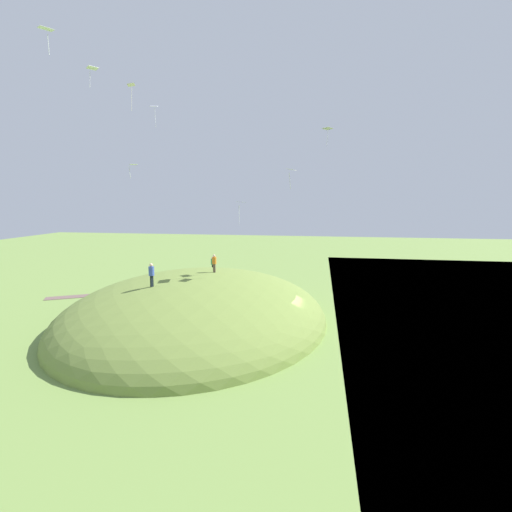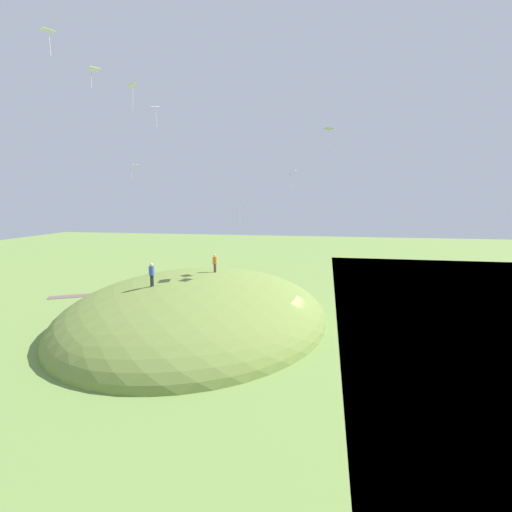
% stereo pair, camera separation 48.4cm
% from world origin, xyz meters
% --- Properties ---
extents(ground_plane, '(160.00, 160.00, 0.00)m').
position_xyz_m(ground_plane, '(0.00, 0.00, 0.00)').
color(ground_plane, olive).
extents(grass_hill, '(22.60, 27.19, 7.93)m').
position_xyz_m(grass_hill, '(8.08, -1.19, 0.00)').
color(grass_hill, olive).
rests_on(grass_hill, ground_plane).
extents(dirt_path, '(10.73, 6.69, 0.04)m').
position_xyz_m(dirt_path, '(21.11, -7.77, 0.02)').
color(dirt_path, brown).
rests_on(dirt_path, ground_plane).
extents(person_on_hilltop, '(0.40, 0.40, 1.62)m').
position_xyz_m(person_on_hilltop, '(6.87, -2.89, 4.93)').
color(person_on_hilltop, brown).
rests_on(person_on_hilltop, grass_hill).
extents(person_near_shore, '(0.57, 0.57, 1.85)m').
position_xyz_m(person_near_shore, '(10.33, 2.68, 4.88)').
color(person_near_shore, black).
rests_on(person_near_shore, grass_hill).
extents(person_walking_path, '(0.55, 0.55, 1.75)m').
position_xyz_m(person_walking_path, '(9.83, -12.60, 3.17)').
color(person_walking_path, black).
rests_on(person_walking_path, grass_hill).
extents(kite_0, '(0.89, 1.09, 1.70)m').
position_xyz_m(kite_0, '(0.06, -3.53, 12.90)').
color(kite_0, white).
extents(kite_1, '(1.07, 1.28, 2.01)m').
position_xyz_m(kite_1, '(4.19, -1.91, 10.14)').
color(kite_1, white).
extents(kite_2, '(1.11, 1.13, 1.67)m').
position_xyz_m(kite_2, '(-2.94, -6.91, 16.81)').
color(kite_2, white).
extents(kite_3, '(0.74, 0.58, 1.81)m').
position_xyz_m(kite_3, '(11.69, -2.03, 18.11)').
color(kite_3, white).
extents(kite_4, '(1.11, 1.20, 1.78)m').
position_xyz_m(kite_4, '(17.14, 3.59, 22.41)').
color(kite_4, silver).
extents(kite_5, '(0.85, 1.00, 2.17)m').
position_xyz_m(kite_5, '(13.24, -1.14, 19.68)').
color(kite_5, silver).
extents(kite_6, '(0.92, 0.99, 1.56)m').
position_xyz_m(kite_6, '(15.70, 0.42, 20.69)').
color(kite_6, white).
extents(kite_7, '(0.75, 0.74, 1.18)m').
position_xyz_m(kite_7, '(13.56, -1.45, 13.34)').
color(kite_7, silver).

